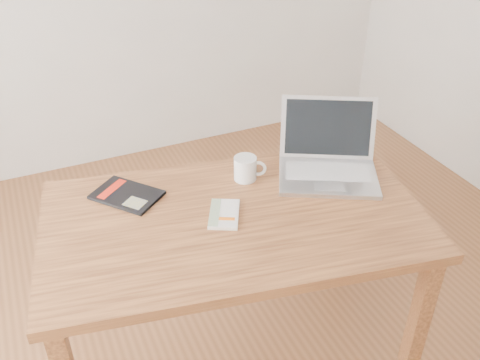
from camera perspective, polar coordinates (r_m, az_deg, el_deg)
name	(u,v)px	position (r m, az deg, el deg)	size (l,w,h in m)	color
room	(197,75)	(1.42, -4.59, 11.15)	(4.04, 4.04, 2.70)	brown
desk	(234,235)	(1.94, -0.63, -5.90)	(1.45, 0.99, 0.75)	brown
white_guidebook	(224,214)	(1.88, -1.72, -3.66)	(0.17, 0.20, 0.01)	silver
black_guidebook	(127,195)	(2.02, -11.98, -1.56)	(0.28, 0.29, 0.01)	black
laptop	(328,159)	(2.13, 9.36, 2.20)	(0.50, 0.48, 0.26)	silver
coffee_mug	(246,168)	(2.06, 0.65, 1.29)	(0.12, 0.09, 0.09)	white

